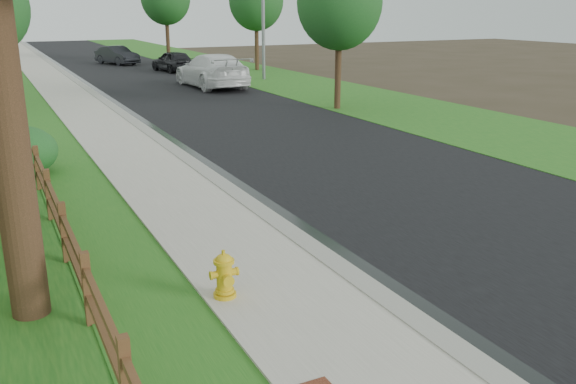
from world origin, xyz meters
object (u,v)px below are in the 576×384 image
dark_car_mid (173,61)px  ranch_fence (56,209)px  fire_hydrant (224,276)px  white_suv (212,70)px

dark_car_mid → ranch_fence: bearing=60.5°
ranch_fence → fire_hydrant: 4.22m
ranch_fence → white_suv: 22.68m
fire_hydrant → ranch_fence: bearing=116.8°
ranch_fence → fire_hydrant: ranch_fence is taller
fire_hydrant → dark_car_mid: dark_car_mid is taller
white_suv → dark_car_mid: 9.16m
white_suv → dark_car_mid: (0.51, 9.15, -0.20)m
fire_hydrant → white_suv: bearing=70.7°
ranch_fence → white_suv: bearing=63.0°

